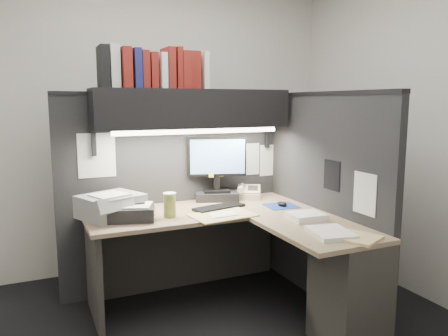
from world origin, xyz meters
The scene contains 23 objects.
floor centered at (0.00, 0.00, 0.00)m, with size 3.50×3.50×0.00m, color black.
wall_back centered at (0.00, 1.50, 1.35)m, with size 3.50×0.04×2.70m, color silver.
wall_front centered at (0.00, -1.50, 1.35)m, with size 3.50×0.04×2.70m, color silver.
wall_right centered at (1.75, 0.00, 1.35)m, with size 0.04×3.00×2.70m, color silver.
partition_back centered at (0.03, 0.93, 0.80)m, with size 1.90×0.06×1.60m, color black.
partition_right centered at (0.98, 0.18, 0.80)m, with size 0.06×1.50×1.60m, color black.
desk centered at (0.43, 0.00, 0.44)m, with size 1.70×1.53×0.73m.
overhead_shelf centered at (0.12, 0.75, 1.50)m, with size 1.55×0.34×0.30m, color black.
task_light_tube centered at (0.12, 0.61, 1.33)m, with size 0.04×0.04×1.32m, color white.
monitor centered at (0.36, 0.82, 0.94)m, with size 0.48×0.32×0.53m.
keyboard centered at (0.26, 0.53, 0.74)m, with size 0.42×0.14×0.02m, color black.
mousepad centered at (0.74, 0.40, 0.73)m, with size 0.25×0.22×0.00m, color navy.
mouse centered at (0.74, 0.39, 0.75)m, with size 0.06×0.10×0.04m, color black.
telephone centered at (0.64, 0.77, 0.77)m, with size 0.21×0.22×0.09m, color #B6AB8C.
coffee_cup centered at (-0.17, 0.45, 0.81)m, with size 0.09×0.09×0.17m, color #B5A748.
printer centered at (-0.55, 0.62, 0.81)m, with size 0.40×0.34×0.16m, color gray.
notebook_stack centered at (-0.44, 0.49, 0.78)m, with size 0.32×0.27×0.10m, color black.
open_folder centered at (0.19, 0.32, 0.73)m, with size 0.45×0.30×0.01m, color tan.
paper_stack_a centered at (0.69, -0.02, 0.75)m, with size 0.24×0.20×0.05m, color white.
paper_stack_b centered at (0.62, -0.38, 0.74)m, with size 0.23×0.29×0.03m, color white.
manila_stack centered at (0.71, -0.49, 0.74)m, with size 0.23×0.30×0.02m, color tan.
binder_row centered at (-0.18, 0.75, 1.79)m, with size 0.82×0.26×0.31m.
pinned_papers centered at (0.42, 0.56, 1.05)m, with size 1.76×1.31×0.51m.
Camera 1 is at (-1.06, -2.51, 1.55)m, focal length 35.00 mm.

